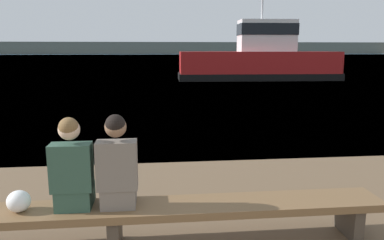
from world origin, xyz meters
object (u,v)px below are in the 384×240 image
(person_left, at_px, (72,170))
(tugboat_red, at_px, (260,61))
(person_right, at_px, (117,167))
(shopping_bag, at_px, (19,201))
(bench_main, at_px, (114,214))

(person_left, height_order, tugboat_red, tugboat_red)
(person_right, bearing_deg, tugboat_red, 70.25)
(person_left, distance_m, person_right, 0.46)
(person_left, relative_size, tugboat_red, 0.09)
(person_left, bearing_deg, shopping_bag, -177.66)
(person_right, bearing_deg, bench_main, -167.06)
(person_left, relative_size, person_right, 0.98)
(person_left, xyz_separation_m, shopping_bag, (-0.55, -0.02, -0.31))
(shopping_bag, height_order, tugboat_red, tugboat_red)
(person_left, xyz_separation_m, tugboat_red, (8.41, 22.15, 0.42))
(person_left, bearing_deg, bench_main, -1.77)
(person_right, xyz_separation_m, tugboat_red, (7.95, 22.16, 0.40))
(person_right, height_order, shopping_bag, person_right)
(shopping_bag, bearing_deg, person_right, 1.21)
(person_right, relative_size, shopping_bag, 4.23)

